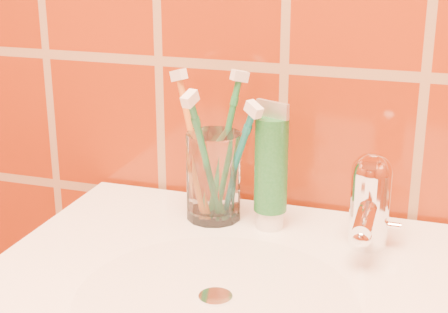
% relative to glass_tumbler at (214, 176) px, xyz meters
% --- Properties ---
extents(glass_tumbler, '(0.08, 0.08, 0.12)m').
position_rel_glass_tumbler_xyz_m(glass_tumbler, '(0.00, 0.00, 0.00)').
color(glass_tumbler, white).
rests_on(glass_tumbler, pedestal_sink).
extents(toothpaste_tube, '(0.05, 0.04, 0.17)m').
position_rel_glass_tumbler_xyz_m(toothpaste_tube, '(0.08, -0.01, 0.02)').
color(toothpaste_tube, white).
rests_on(toothpaste_tube, pedestal_sink).
extents(faucet, '(0.05, 0.11, 0.12)m').
position_rel_glass_tumbler_xyz_m(faucet, '(0.21, -0.03, 0.00)').
color(faucet, white).
rests_on(faucet, pedestal_sink).
extents(toothbrush_0, '(0.15, 0.13, 0.19)m').
position_rel_glass_tumbler_xyz_m(toothbrush_0, '(0.03, -0.01, 0.02)').
color(toothbrush_0, '#0D6E70').
rests_on(toothbrush_0, glass_tumbler).
extents(toothbrush_1, '(0.11, 0.11, 0.21)m').
position_rel_glass_tumbler_xyz_m(toothbrush_1, '(0.01, 0.02, 0.04)').
color(toothbrush_1, '#207B43').
rests_on(toothbrush_1, glass_tumbler).
extents(toothbrush_2, '(0.13, 0.12, 0.21)m').
position_rel_glass_tumbler_xyz_m(toothbrush_2, '(-0.03, 0.00, 0.04)').
color(toothbrush_2, orange).
rests_on(toothbrush_2, glass_tumbler).
extents(toothbrush_3, '(0.08, 0.16, 0.21)m').
position_rel_glass_tumbler_xyz_m(toothbrush_3, '(0.00, -0.03, 0.03)').
color(toothbrush_3, '#1D6C3F').
rests_on(toothbrush_3, glass_tumbler).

